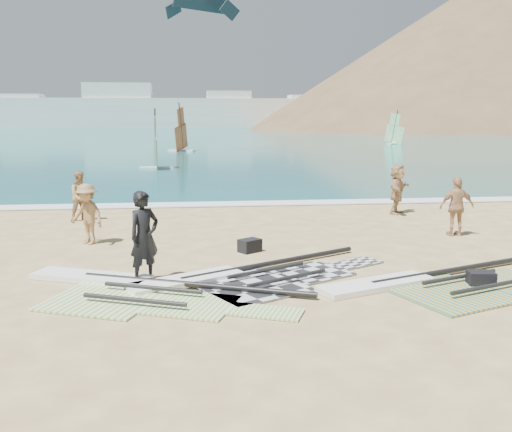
{
  "coord_description": "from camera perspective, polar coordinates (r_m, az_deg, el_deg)",
  "views": [
    {
      "loc": [
        -0.46,
        -10.68,
        3.63
      ],
      "look_at": [
        1.19,
        4.0,
        1.0
      ],
      "focal_mm": 40.0,
      "sensor_mm": 36.0,
      "label": 1
    }
  ],
  "objects": [
    {
      "name": "ground",
      "position": [
        11.29,
        -3.77,
        -8.68
      ],
      "size": [
        300.0,
        300.0,
        0.0
      ],
      "primitive_type": "plane",
      "color": "#CEB878",
      "rests_on": "ground"
    },
    {
      "name": "sea",
      "position": [
        142.73,
        -6.3,
        8.58
      ],
      "size": [
        300.0,
        240.0,
        0.06
      ],
      "primitive_type": "cube",
      "color": "#0C4858",
      "rests_on": "ground"
    },
    {
      "name": "surf_line",
      "position": [
        23.27,
        -5.2,
        1.08
      ],
      "size": [
        300.0,
        1.2,
        0.04
      ],
      "primitive_type": "cube",
      "color": "white",
      "rests_on": "ground"
    },
    {
      "name": "far_town",
      "position": [
        161.41,
        -12.04,
        10.19
      ],
      "size": [
        160.0,
        8.0,
        12.0
      ],
      "color": "white",
      "rests_on": "ground"
    },
    {
      "name": "rig_grey",
      "position": [
        12.8,
        -0.95,
        -6.15
      ],
      "size": [
        6.2,
        4.26,
        0.2
      ],
      "rotation": [
        0.0,
        0.0,
        0.5
      ],
      "color": "black",
      "rests_on": "ground"
    },
    {
      "name": "rig_green",
      "position": [
        12.2,
        -12.24,
        -7.21
      ],
      "size": [
        6.12,
        4.0,
        0.21
      ],
      "rotation": [
        0.0,
        0.0,
        -0.39
      ],
      "color": "#7BB929",
      "rests_on": "ground"
    },
    {
      "name": "rig_orange",
      "position": [
        12.96,
        17.88,
        -6.44
      ],
      "size": [
        6.46,
        3.84,
        0.2
      ],
      "rotation": [
        0.0,
        0.0,
        0.37
      ],
      "color": "yellow",
      "rests_on": "ground"
    },
    {
      "name": "gear_bag_near",
      "position": [
        15.28,
        -0.63,
        -2.98
      ],
      "size": [
        0.68,
        0.64,
        0.35
      ],
      "primitive_type": "cube",
      "rotation": [
        0.0,
        0.0,
        0.59
      ],
      "color": "black",
      "rests_on": "ground"
    },
    {
      "name": "gear_bag_far",
      "position": [
        13.18,
        21.58,
        -5.88
      ],
      "size": [
        0.6,
        0.47,
        0.33
      ],
      "primitive_type": "cube",
      "rotation": [
        0.0,
        0.0,
        -0.17
      ],
      "color": "black",
      "rests_on": "ground"
    },
    {
      "name": "person_wetsuit",
      "position": [
        12.67,
        -11.12,
        -2.05
      ],
      "size": [
        0.87,
        0.84,
        2.01
      ],
      "primitive_type": "imported",
      "rotation": [
        0.0,
        0.0,
        0.69
      ],
      "color": "black",
      "rests_on": "ground"
    },
    {
      "name": "beachgoer_left",
      "position": [
        20.51,
        -17.07,
        1.9
      ],
      "size": [
        1.05,
        0.96,
        1.73
      ],
      "primitive_type": "imported",
      "rotation": [
        0.0,
        0.0,
        0.46
      ],
      "color": "#A57F4E",
      "rests_on": "ground"
    },
    {
      "name": "beachgoer_mid",
      "position": [
        16.76,
        -16.53,
        0.18
      ],
      "size": [
        1.28,
        1.19,
        1.73
      ],
      "primitive_type": "imported",
      "rotation": [
        0.0,
        0.0,
        -0.66
      ],
      "color": "#967149",
      "rests_on": "ground"
    },
    {
      "name": "beachgoer_back",
      "position": [
        18.22,
        19.44,
        0.9
      ],
      "size": [
        1.06,
        0.46,
        1.8
      ],
      "primitive_type": "imported",
      "rotation": [
        0.0,
        0.0,
        3.12
      ],
      "color": "tan",
      "rests_on": "ground"
    },
    {
      "name": "beachgoer_right",
      "position": [
        21.73,
        13.93,
        2.65
      ],
      "size": [
        1.4,
        1.74,
        1.85
      ],
      "primitive_type": "imported",
      "rotation": [
        0.0,
        0.0,
        0.99
      ],
      "color": "tan",
      "rests_on": "ground"
    },
    {
      "name": "windsurfer_left",
      "position": [
        39.2,
        -9.98,
        6.42
      ],
      "size": [
        2.3,
        2.73,
        4.09
      ],
      "rotation": [
        0.0,
        0.0,
        0.11
      ],
      "color": "white",
      "rests_on": "ground"
    },
    {
      "name": "windsurfer_centre",
      "position": [
        57.72,
        -7.49,
        7.78
      ],
      "size": [
        2.77,
        3.06,
        4.87
      ],
      "rotation": [
        0.0,
        0.0,
        -0.38
      ],
      "color": "white",
      "rests_on": "ground"
    },
    {
      "name": "windsurfer_right",
      "position": [
        73.25,
        13.67,
        7.96
      ],
      "size": [
        2.27,
        2.31,
        4.26
      ],
      "rotation": [
        0.0,
        0.0,
        0.65
      ],
      "color": "white",
      "rests_on": "ground"
    },
    {
      "name": "kitesurf_kite",
      "position": [
        58.88,
        -5.46,
        20.32
      ],
      "size": [
        6.19,
        4.65,
        2.44
      ],
      "rotation": [
        0.0,
        0.0,
        0.63
      ],
      "color": "black",
      "rests_on": "ground"
    }
  ]
}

